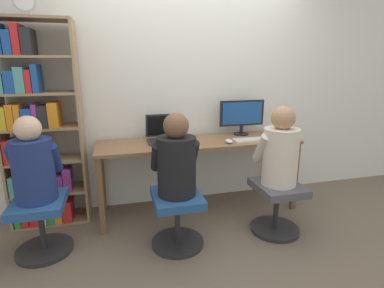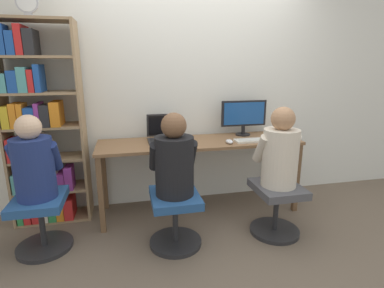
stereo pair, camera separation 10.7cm
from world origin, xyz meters
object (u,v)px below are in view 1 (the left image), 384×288
Objects in this scene: desktop_monitor at (242,116)px; desk_clock at (24,1)px; laptop at (163,136)px; person_at_monitor at (280,151)px; keyboard at (255,139)px; office_chair_side at (41,221)px; bookshelf at (36,136)px; person_near_shelf at (33,165)px; person_at_laptop at (176,160)px; office_chair_left at (277,203)px; office_chair_right at (177,215)px.

desk_clock reaches higher than desktop_monitor.
desk_clock is at bearing -177.53° from laptop.
keyboard is at bearing 91.66° from person_at_monitor.
desk_clock reaches higher than office_chair_side.
bookshelf reaches higher than laptop.
laptop is 1.18m from person_at_monitor.
keyboard is at bearing 7.50° from person_near_shelf.
person_near_shelf is (-1.12, 0.18, -0.00)m from person_at_laptop.
laptop is 0.48× the size of person_near_shelf.
desktop_monitor is 0.27× the size of bookshelf.
keyboard reaches higher than office_chair_left.
bookshelf is (-1.20, 0.71, 0.61)m from office_chair_right.
bookshelf is 4.04× the size of office_chair_side.
person_at_laptop is at bearing 90.00° from office_chair_right.
desk_clock is at bearing 150.69° from person_at_laptop.
person_near_shelf is at bearing -155.91° from laptop.
keyboard is 2.14m from office_chair_side.
person_near_shelf is at bearing -172.50° from keyboard.
office_chair_right is 2.39× the size of desk_clock.
office_chair_side is (-2.07, 0.19, -0.51)m from person_at_monitor.
bookshelf reaches higher than keyboard.
person_at_monitor is 2.27m from bookshelf.
office_chair_side is at bearing 174.57° from office_chair_left.
desk_clock reaches higher than person_near_shelf.
office_chair_right is at bearing 179.40° from person_at_monitor.
laptop is 1.35m from office_chair_side.
desktop_monitor is at bearing 3.36° from desk_clock.
laptop is 0.69m from person_at_laptop.
desktop_monitor is at bearing 93.09° from office_chair_left.
person_near_shelf is at bearing 174.43° from office_chair_left.
office_chair_right is (-0.00, -0.69, -0.55)m from laptop.
person_at_monitor is at bearing -17.32° from desk_clock.
laptop is at bearing -1.17° from bookshelf.
person_at_laptop reaches higher than laptop.
office_chair_left is at bearing -88.36° from keyboard.
person_at_laptop reaches higher than desktop_monitor.
person_at_monitor reaches higher than laptop.
office_chair_left is at bearing -1.20° from person_at_laptop.
desktop_monitor reaches higher than office_chair_left.
person_at_monitor is 1.49× the size of office_chair_side.
person_at_laptop is (-0.95, 0.02, 0.50)m from office_chair_left.
office_chair_right is 0.25× the size of bookshelf.
person_at_monitor is 0.95m from person_at_laptop.
office_chair_left is 2.14m from person_near_shelf.
office_chair_side is (-1.12, 0.18, 0.00)m from office_chair_right.
desk_clock is at bearing -176.64° from desktop_monitor.
office_chair_right is at bearing -30.80° from bookshelf.
person_at_monitor is (0.95, -0.01, 0.51)m from office_chair_right.
bookshelf is at bearing 98.17° from office_chair_side.
desk_clock is (-2.08, 0.65, 1.26)m from person_at_monitor.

